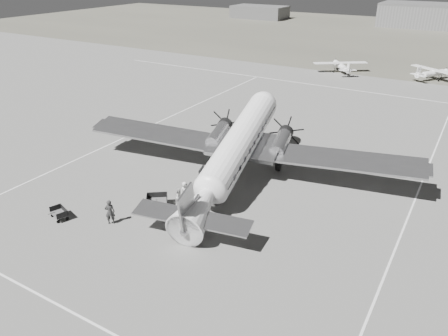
# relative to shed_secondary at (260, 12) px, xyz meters

# --- Properties ---
(ground) EXTENTS (260.00, 260.00, 0.00)m
(ground) POSITION_rel_shed_secondary_xyz_m (55.00, -115.00, -2.00)
(ground) COLOR slate
(ground) RESTS_ON ground
(taxi_line_near) EXTENTS (60.00, 0.15, 0.01)m
(taxi_line_near) POSITION_rel_shed_secondary_xyz_m (55.00, -129.00, -1.99)
(taxi_line_near) COLOR white
(taxi_line_near) RESTS_ON ground
(taxi_line_right) EXTENTS (0.15, 80.00, 0.01)m
(taxi_line_right) POSITION_rel_shed_secondary_xyz_m (67.00, -115.00, -1.99)
(taxi_line_right) COLOR white
(taxi_line_right) RESTS_ON ground
(taxi_line_left) EXTENTS (0.15, 60.00, 0.01)m
(taxi_line_left) POSITION_rel_shed_secondary_xyz_m (37.00, -105.00, -1.99)
(taxi_line_left) COLOR white
(taxi_line_left) RESTS_ON ground
(taxi_line_horizon) EXTENTS (90.00, 0.15, 0.01)m
(taxi_line_horizon) POSITION_rel_shed_secondary_xyz_m (55.00, -75.00, -1.99)
(taxi_line_horizon) COLOR white
(taxi_line_horizon) RESTS_ON ground
(grass_infield) EXTENTS (260.00, 90.00, 0.01)m
(grass_infield) POSITION_rel_shed_secondary_xyz_m (55.00, -20.00, -2.00)
(grass_infield) COLOR #59574B
(grass_infield) RESTS_ON ground
(shed_secondary) EXTENTS (18.00, 10.00, 4.00)m
(shed_secondary) POSITION_rel_shed_secondary_xyz_m (0.00, 0.00, 0.00)
(shed_secondary) COLOR #525252
(shed_secondary) RESTS_ON ground
(dc3_airliner) EXTENTS (34.58, 26.84, 5.95)m
(dc3_airliner) POSITION_rel_shed_secondary_xyz_m (52.83, -110.58, 0.98)
(dc3_airliner) COLOR #ADACAF
(dc3_airliner) RESTS_ON ground
(light_plane_left) EXTENTS (12.09, 11.67, 1.95)m
(light_plane_left) POSITION_rel_shed_secondary_xyz_m (48.07, -64.80, -1.02)
(light_plane_left) COLOR white
(light_plane_left) RESTS_ON ground
(light_plane_right) EXTENTS (11.76, 11.24, 1.91)m
(light_plane_right) POSITION_rel_shed_secondary_xyz_m (62.60, -62.27, -1.05)
(light_plane_right) COLOR white
(light_plane_right) RESTS_ON ground
(baggage_cart_near) EXTENTS (2.09, 1.99, 0.97)m
(baggage_cart_near) POSITION_rel_shed_secondary_xyz_m (49.47, -117.33, -1.52)
(baggage_cart_near) COLOR #525252
(baggage_cart_near) RESTS_ON ground
(baggage_cart_far) EXTENTS (1.77, 1.50, 0.85)m
(baggage_cart_far) POSITION_rel_shed_secondary_xyz_m (44.32, -122.63, -1.57)
(baggage_cart_far) COLOR #525252
(baggage_cart_far) RESTS_ON ground
(ground_crew) EXTENTS (0.85, 0.82, 1.96)m
(ground_crew) POSITION_rel_shed_secondary_xyz_m (48.15, -121.14, -1.02)
(ground_crew) COLOR #292929
(ground_crew) RESTS_ON ground
(ramp_agent) EXTENTS (0.70, 0.83, 1.52)m
(ramp_agent) POSITION_rel_shed_secondary_xyz_m (50.99, -116.38, -1.24)
(ramp_agent) COLOR #BABAB7
(ramp_agent) RESTS_ON ground
(passenger) EXTENTS (0.77, 0.92, 1.61)m
(passenger) POSITION_rel_shed_secondary_xyz_m (50.82, -115.41, -1.20)
(passenger) COLOR silver
(passenger) RESTS_ON ground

